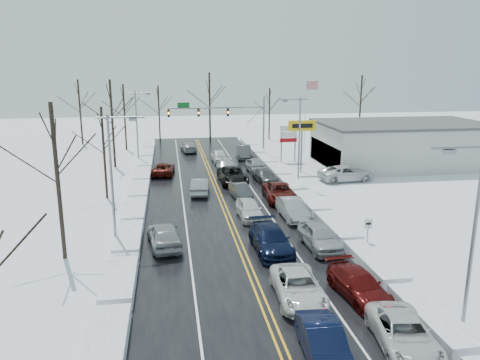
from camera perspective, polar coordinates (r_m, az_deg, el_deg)
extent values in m
plane|color=white|center=(37.83, -1.31, -4.87)|extent=(160.00, 160.00, 0.00)
cube|color=black|center=(39.71, -1.69, -3.94)|extent=(14.00, 84.00, 0.01)
cube|color=white|center=(39.56, -12.71, -4.37)|extent=(1.75, 72.00, 0.71)
cube|color=white|center=(41.28, 8.86, -3.42)|extent=(1.75, 72.00, 0.71)
cylinder|color=slate|center=(65.37, 2.91, 6.69)|extent=(0.24, 0.24, 8.00)
cylinder|color=slate|center=(64.12, -2.83, 8.80)|extent=(13.00, 0.18, 0.18)
cylinder|color=slate|center=(64.98, 1.88, 7.90)|extent=(2.33, 0.10, 2.33)
cube|color=#0C591E|center=(63.78, -6.91, 9.05)|extent=(1.60, 0.08, 0.70)
cube|color=black|center=(64.35, -1.48, 8.25)|extent=(0.32, 0.25, 1.05)
sphere|color=#3F0705|center=(64.16, -1.47, 8.50)|extent=(0.20, 0.20, 0.20)
sphere|color=orange|center=(64.19, -1.47, 8.23)|extent=(0.22, 0.22, 0.22)
sphere|color=black|center=(64.22, -1.46, 7.97)|extent=(0.20, 0.20, 0.20)
cube|color=black|center=(63.97, -5.08, 8.16)|extent=(0.32, 0.25, 1.05)
sphere|color=#3F0705|center=(63.78, -5.07, 8.42)|extent=(0.20, 0.20, 0.20)
sphere|color=orange|center=(63.81, -5.07, 8.15)|extent=(0.22, 0.22, 0.22)
sphere|color=black|center=(63.84, -5.06, 7.88)|extent=(0.20, 0.20, 0.20)
cube|color=black|center=(63.84, -8.70, 8.05)|extent=(0.32, 0.25, 1.05)
sphere|color=#3F0705|center=(63.65, -8.70, 8.30)|extent=(0.20, 0.20, 0.20)
sphere|color=orange|center=(63.68, -8.69, 8.04)|extent=(0.22, 0.22, 0.22)
sphere|color=black|center=(63.71, -8.68, 7.77)|extent=(0.20, 0.20, 0.20)
cylinder|color=slate|center=(54.50, 7.49, 3.87)|extent=(0.20, 0.20, 5.60)
cube|color=yellow|center=(54.11, 7.58, 6.58)|extent=(3.20, 0.30, 1.20)
cube|color=black|center=(53.95, 7.63, 6.56)|extent=(2.40, 0.04, 0.50)
cylinder|color=slate|center=(60.11, 5.06, 4.10)|extent=(0.16, 0.16, 4.00)
cylinder|color=slate|center=(60.56, 6.72, 4.13)|extent=(0.16, 0.16, 4.00)
cube|color=white|center=(59.99, 5.95, 6.28)|extent=(2.20, 0.22, 0.70)
cube|color=white|center=(60.10, 5.93, 5.52)|extent=(2.20, 0.22, 0.70)
cube|color=maroon|center=(60.20, 5.91, 4.86)|extent=(2.20, 0.22, 0.50)
cylinder|color=slate|center=(32.30, 15.28, -6.65)|extent=(0.08, 0.08, 2.20)
cube|color=white|center=(32.00, 15.38, -5.14)|extent=(0.55, 0.05, 0.70)
cube|color=black|center=(31.97, 15.41, -5.16)|extent=(0.35, 0.02, 0.15)
cylinder|color=silver|center=(68.76, 7.94, 7.77)|extent=(0.14, 0.14, 10.00)
cube|color=beige|center=(61.44, 19.18, 4.06)|extent=(20.00, 12.00, 5.00)
cube|color=#262628|center=(57.65, 10.30, 3.10)|extent=(0.10, 11.00, 2.80)
cube|color=#3F3F42|center=(61.08, 19.37, 6.51)|extent=(20.40, 12.40, 0.30)
cylinder|color=slate|center=(23.17, 26.51, -6.93)|extent=(0.18, 0.18, 9.00)
cylinder|color=slate|center=(21.66, 26.00, 3.57)|extent=(3.20, 0.12, 0.12)
cube|color=slate|center=(21.24, 24.17, 3.17)|extent=(0.50, 0.25, 0.18)
cylinder|color=slate|center=(47.98, 7.23, 4.59)|extent=(0.18, 0.18, 9.00)
cylinder|color=slate|center=(47.27, 6.45, 9.72)|extent=(3.20, 0.12, 0.12)
cube|color=slate|center=(47.08, 5.49, 9.55)|extent=(0.50, 0.25, 0.18)
cylinder|color=slate|center=(32.68, -15.37, -0.17)|extent=(0.18, 0.18, 9.00)
cylinder|color=slate|center=(31.86, -14.42, 7.40)|extent=(3.20, 0.12, 0.12)
cube|color=slate|center=(31.81, -12.96, 7.20)|extent=(0.50, 0.25, 0.18)
cylinder|color=slate|center=(60.15, -12.46, 6.24)|extent=(0.18, 0.18, 9.00)
cylinder|color=slate|center=(59.71, -11.90, 10.36)|extent=(3.20, 0.12, 0.12)
cube|color=slate|center=(59.68, -11.12, 10.25)|extent=(0.50, 0.25, 0.18)
cylinder|color=#2D231C|center=(31.16, -21.30, -0.36)|extent=(0.27, 0.27, 10.00)
cylinder|color=#2D231C|center=(44.64, -16.23, 3.12)|extent=(0.23, 0.23, 8.50)
cylinder|color=#2D231C|center=(58.32, -15.28, 6.59)|extent=(0.28, 0.28, 10.50)
cylinder|color=#2D231C|center=(70.20, -13.87, 7.42)|extent=(0.25, 0.25, 9.50)
cylinder|color=#2D231C|center=(77.05, -18.90, 7.81)|extent=(0.27, 0.27, 10.00)
cylinder|color=#2D231C|center=(76.92, -9.83, 7.96)|extent=(0.24, 0.24, 9.00)
cylinder|color=#2D231C|center=(75.11, -3.71, 8.76)|extent=(0.29, 0.29, 11.00)
cylinder|color=#2D231C|center=(78.22, 3.60, 8.05)|extent=(0.23, 0.23, 8.50)
cylinder|color=#2D231C|center=(83.46, 14.46, 8.70)|extent=(0.28, 0.28, 10.50)
imported|color=black|center=(21.55, 10.08, -20.69)|extent=(1.86, 4.68, 1.51)
imported|color=silver|center=(25.88, 7.06, -14.24)|extent=(2.64, 5.30, 1.44)
imported|color=black|center=(31.79, 3.75, -8.63)|extent=(2.41, 5.70, 1.64)
imported|color=silver|center=(38.23, 1.15, -4.66)|extent=(1.92, 4.52, 1.53)
imported|color=#3A3C3E|center=(43.87, 0.07, -2.21)|extent=(1.85, 4.21, 1.34)
imported|color=black|center=(49.48, -0.90, -0.34)|extent=(2.85, 5.99, 1.65)
imported|color=#AFB1B8|center=(53.23, -1.63, 0.67)|extent=(2.66, 5.77, 1.63)
imported|color=silver|center=(59.96, -2.51, 2.16)|extent=(2.03, 4.61, 1.54)
imported|color=silver|center=(23.07, 19.23, -18.76)|extent=(3.01, 5.33, 1.40)
imported|color=#4C0B0A|center=(26.70, 14.18, -13.66)|extent=(2.59, 5.12, 1.42)
imported|color=#9D9FA5|center=(32.68, 9.64, -8.16)|extent=(2.15, 4.98, 1.67)
imported|color=#96999D|center=(38.45, 6.39, -4.64)|extent=(1.79, 4.88, 1.60)
imported|color=#480D09|center=(43.31, 4.80, -2.47)|extent=(2.82, 5.67, 1.54)
imported|color=#434548|center=(49.85, 3.08, -0.26)|extent=(2.47, 4.83, 1.34)
imported|color=gray|center=(54.12, 2.00, 0.89)|extent=(2.14, 4.87, 1.63)
imported|color=#3F4144|center=(62.43, 0.46, 2.65)|extent=(2.21, 5.27, 1.69)
imported|color=gray|center=(45.48, -4.88, -1.68)|extent=(2.13, 4.80, 1.53)
imported|color=#471009|center=(53.78, -9.32, 0.63)|extent=(2.79, 5.20, 1.39)
imported|color=gray|center=(67.61, -6.27, 3.43)|extent=(2.42, 4.88, 1.36)
imported|color=gray|center=(32.87, -9.18, -8.01)|extent=(2.68, 5.26, 1.71)
imported|color=silver|center=(51.67, 12.76, -0.08)|extent=(6.21, 3.38, 1.65)
imported|color=#44484A|center=(56.17, 14.28, 0.94)|extent=(2.53, 5.31, 1.49)
imported|color=black|center=(63.17, 9.69, 2.58)|extent=(2.04, 4.37, 1.45)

